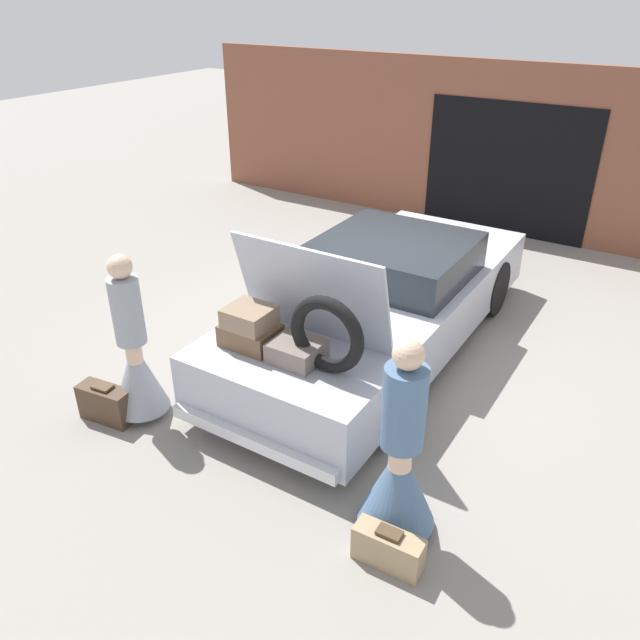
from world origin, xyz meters
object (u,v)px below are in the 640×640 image
at_px(car, 381,302).
at_px(suitcase_beside_left_person, 106,403).
at_px(person_left, 135,361).
at_px(suitcase_beside_right_person, 388,549).
at_px(person_right, 399,467).

xyz_separation_m(car, suitcase_beside_left_person, (-1.65, -2.73, -0.40)).
bearing_deg(person_left, suitcase_beside_right_person, 68.17).
bearing_deg(suitcase_beside_right_person, person_left, 172.97).
relative_size(person_left, person_right, 1.00).
relative_size(car, suitcase_beside_left_person, 8.77).
relative_size(person_left, suitcase_beside_right_person, 3.22).
bearing_deg(person_right, suitcase_beside_left_person, 108.72).
bearing_deg(car, person_right, -60.23).
bearing_deg(suitcase_beside_left_person, person_left, 47.38).
height_order(car, person_right, car).
bearing_deg(suitcase_beside_left_person, person_right, 4.61).
height_order(person_left, suitcase_beside_left_person, person_left).
bearing_deg(car, suitcase_beside_left_person, -121.18).
relative_size(suitcase_beside_left_person, suitcase_beside_right_person, 1.06).
height_order(person_left, suitcase_beside_right_person, person_left).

